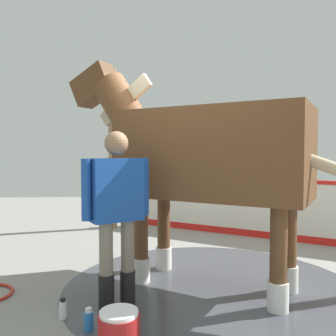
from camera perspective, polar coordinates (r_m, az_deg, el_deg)
The scene contains 9 objects.
ground_plane at distance 4.29m, azimuth 7.71°, elevation -17.93°, with size 16.00×16.00×0.02m, color gray.
wet_patch at distance 4.19m, azimuth 7.07°, elevation -18.31°, with size 3.27×3.27×0.00m, color #42444C.
barrier_wall at distance 6.42m, azimuth 15.64°, elevation -6.63°, with size 2.70×4.18×1.04m.
roof_post_near at distance 7.04m, azimuth -8.87°, elevation 3.05°, with size 0.16×0.16×3.11m, color olive.
horse at distance 3.96m, azimuth 5.47°, elevation 2.16°, with size 2.12×3.00×2.64m.
handler at distance 3.44m, azimuth -8.22°, elevation -6.08°, with size 0.42×0.61×1.69m.
wash_bucket at distance 2.98m, azimuth -7.86°, elevation -24.36°, with size 0.32×0.32×0.29m.
bottle_shampoo at distance 3.55m, azimuth -16.49°, elevation -20.86°, with size 0.07×0.07×0.19m.
bottle_spray at distance 3.30m, azimuth -12.58°, elevation -22.70°, with size 0.08×0.08×0.19m.
Camera 1 is at (-3.95, 0.79, 1.49)m, focal length 38.04 mm.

